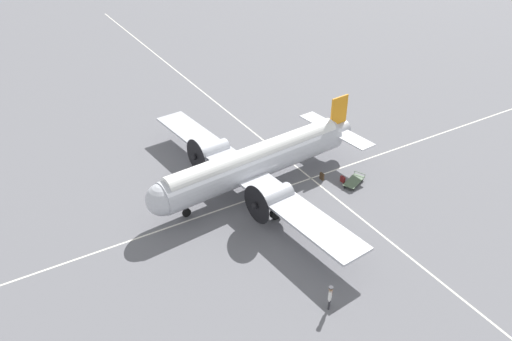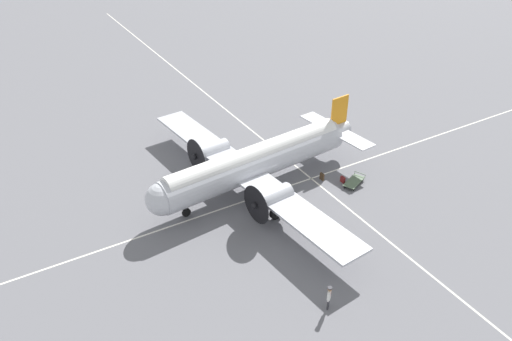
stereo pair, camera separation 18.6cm
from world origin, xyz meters
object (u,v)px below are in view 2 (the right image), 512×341
crew_foreground (329,295)px  suitcase_upright_spare (322,177)px  airliner_main (252,163)px  baggage_cart (354,181)px  suitcase_near_door (343,180)px

crew_foreground → suitcase_upright_spare: crew_foreground is taller
airliner_main → baggage_cart: 8.94m
airliner_main → suitcase_upright_spare: size_ratio=38.50×
suitcase_near_door → airliner_main: bearing=67.3°
airliner_main → suitcase_near_door: airliner_main is taller
airliner_main → baggage_cart: (-3.71, -7.82, -2.26)m
suitcase_upright_spare → airliner_main: bearing=73.3°
airliner_main → suitcase_upright_spare: 6.54m
crew_foreground → baggage_cart: crew_foreground is taller
airliner_main → crew_foreground: size_ratio=14.35×
airliner_main → suitcase_upright_spare: bearing=157.5°
suitcase_near_door → suitcase_upright_spare: suitcase_upright_spare is taller
crew_foreground → suitcase_near_door: 14.27m
crew_foreground → airliner_main: bearing=-143.0°
crew_foreground → suitcase_near_door: bearing=-175.2°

